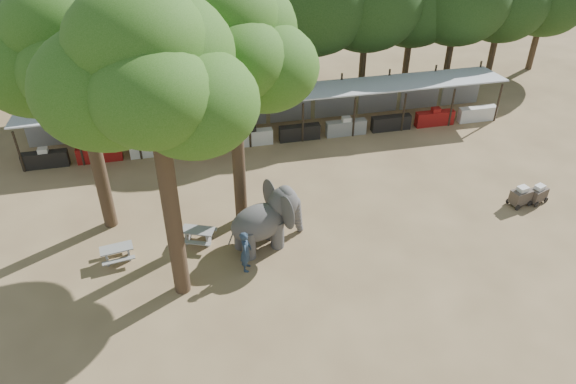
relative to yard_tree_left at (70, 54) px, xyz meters
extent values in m
plane|color=brown|center=(9.13, -7.19, -8.20)|extent=(100.00, 100.00, 0.00)
cube|color=#AFB3B7|center=(9.13, 6.81, -5.70)|extent=(28.00, 2.99, 0.39)
cylinder|color=#2D2319|center=(-3.47, 5.46, -7.00)|extent=(0.12, 0.12, 2.40)
cylinder|color=#2D2319|center=(-3.47, 8.16, -6.80)|extent=(0.12, 0.12, 2.80)
cube|color=black|center=(-3.47, 5.71, -7.75)|extent=(2.38, 0.50, 0.90)
cube|color=gray|center=(-3.47, 8.11, -7.20)|extent=(2.52, 0.12, 2.00)
cylinder|color=#2D2319|center=(-0.67, 5.46, -7.00)|extent=(0.12, 0.12, 2.40)
cylinder|color=#2D2319|center=(-0.67, 8.16, -6.80)|extent=(0.12, 0.12, 2.80)
cube|color=maroon|center=(-0.67, 5.71, -7.75)|extent=(2.38, 0.50, 0.90)
cube|color=gray|center=(-0.67, 8.11, -7.20)|extent=(2.52, 0.12, 2.00)
cylinder|color=#2D2319|center=(2.13, 5.46, -7.00)|extent=(0.12, 0.12, 2.40)
cylinder|color=#2D2319|center=(2.13, 8.16, -6.80)|extent=(0.12, 0.12, 2.80)
cube|color=silver|center=(2.13, 5.71, -7.75)|extent=(2.38, 0.50, 0.90)
cube|color=gray|center=(2.13, 8.11, -7.20)|extent=(2.52, 0.12, 2.00)
cylinder|color=#2D2319|center=(4.93, 5.46, -7.00)|extent=(0.12, 0.12, 2.40)
cylinder|color=#2D2319|center=(4.93, 8.16, -6.80)|extent=(0.12, 0.12, 2.80)
cube|color=maroon|center=(4.93, 5.71, -7.75)|extent=(2.38, 0.50, 0.90)
cube|color=gray|center=(4.93, 8.11, -7.20)|extent=(2.52, 0.12, 2.00)
cylinder|color=#2D2319|center=(7.73, 5.46, -7.00)|extent=(0.12, 0.12, 2.40)
cylinder|color=#2D2319|center=(7.73, 8.16, -6.80)|extent=(0.12, 0.12, 2.80)
cube|color=silver|center=(7.73, 5.71, -7.75)|extent=(2.38, 0.50, 0.90)
cube|color=gray|center=(7.73, 8.11, -7.20)|extent=(2.52, 0.12, 2.00)
cylinder|color=#2D2319|center=(10.53, 5.46, -7.00)|extent=(0.12, 0.12, 2.40)
cylinder|color=#2D2319|center=(10.53, 8.16, -6.80)|extent=(0.12, 0.12, 2.80)
cube|color=black|center=(10.53, 5.71, -7.75)|extent=(2.38, 0.50, 0.90)
cube|color=gray|center=(10.53, 8.11, -7.20)|extent=(2.52, 0.12, 2.00)
cylinder|color=#2D2319|center=(13.33, 5.46, -7.00)|extent=(0.12, 0.12, 2.40)
cylinder|color=#2D2319|center=(13.33, 8.16, -6.80)|extent=(0.12, 0.12, 2.80)
cube|color=gray|center=(13.33, 5.71, -7.75)|extent=(2.38, 0.50, 0.90)
cube|color=gray|center=(13.33, 8.11, -7.20)|extent=(2.52, 0.12, 2.00)
cylinder|color=#2D2319|center=(16.13, 5.46, -7.00)|extent=(0.12, 0.12, 2.40)
cylinder|color=#2D2319|center=(16.13, 8.16, -6.80)|extent=(0.12, 0.12, 2.80)
cube|color=black|center=(16.13, 5.71, -7.75)|extent=(2.38, 0.50, 0.90)
cube|color=gray|center=(16.13, 8.11, -7.20)|extent=(2.52, 0.12, 2.00)
cylinder|color=#2D2319|center=(18.93, 5.46, -7.00)|extent=(0.12, 0.12, 2.40)
cylinder|color=#2D2319|center=(18.93, 8.16, -6.80)|extent=(0.12, 0.12, 2.80)
cube|color=maroon|center=(18.93, 5.71, -7.75)|extent=(2.38, 0.50, 0.90)
cube|color=gray|center=(18.93, 8.11, -7.20)|extent=(2.52, 0.12, 2.00)
cylinder|color=#2D2319|center=(21.73, 5.46, -7.00)|extent=(0.12, 0.12, 2.40)
cylinder|color=#2D2319|center=(21.73, 8.16, -6.80)|extent=(0.12, 0.12, 2.80)
cube|color=silver|center=(21.73, 5.71, -7.75)|extent=(2.38, 0.50, 0.90)
cube|color=gray|center=(21.73, 8.11, -7.20)|extent=(2.52, 0.12, 2.00)
cylinder|color=#332316|center=(0.13, -0.19, -3.60)|extent=(0.60, 0.60, 9.20)
cone|color=#332316|center=(0.13, -0.19, 1.00)|extent=(0.57, 0.57, 2.88)
ellipsoid|color=#204E0F|center=(-1.27, 0.11, -0.38)|extent=(4.80, 4.80, 3.94)
ellipsoid|color=#204E0F|center=(1.33, -0.79, -0.78)|extent=(4.20, 4.20, 3.44)
ellipsoid|color=#204E0F|center=(0.33, 0.91, 0.22)|extent=(5.20, 5.20, 4.26)
ellipsoid|color=#204E0F|center=(0.13, -1.49, -0.08)|extent=(3.80, 3.80, 3.12)
ellipsoid|color=#204E0F|center=(-0.17, 0.01, 1.02)|extent=(4.40, 4.40, 3.61)
cylinder|color=#332316|center=(3.13, -5.19, -3.00)|extent=(0.64, 0.64, 10.40)
cone|color=#332316|center=(3.13, -5.19, 2.20)|extent=(0.61, 0.61, 3.25)
ellipsoid|color=#204E0F|center=(1.73, -4.89, 0.64)|extent=(4.80, 4.80, 3.94)
ellipsoid|color=#204E0F|center=(4.33, -5.79, 0.24)|extent=(4.20, 4.20, 3.44)
ellipsoid|color=#204E0F|center=(3.33, -4.09, 1.24)|extent=(5.20, 5.20, 4.26)
ellipsoid|color=#204E0F|center=(3.13, -6.49, 0.94)|extent=(3.80, 3.80, 3.12)
ellipsoid|color=#204E0F|center=(2.83, -4.99, 2.04)|extent=(4.40, 4.40, 3.61)
cylinder|color=#332316|center=(6.13, -1.19, -3.40)|extent=(0.56, 0.56, 9.60)
cone|color=#332316|center=(6.13, -1.19, 1.40)|extent=(0.53, 0.53, 3.00)
ellipsoid|color=#204E0F|center=(4.73, -0.89, -0.04)|extent=(4.80, 4.80, 3.94)
ellipsoid|color=#204E0F|center=(7.33, -1.79, -0.44)|extent=(4.20, 4.20, 3.44)
ellipsoid|color=#204E0F|center=(6.33, -0.09, 0.56)|extent=(5.20, 5.20, 4.26)
ellipsoid|color=#204E0F|center=(6.13, -2.49, 0.26)|extent=(3.80, 3.80, 3.12)
ellipsoid|color=#204E0F|center=(5.83, -0.99, 1.36)|extent=(4.40, 4.40, 3.61)
cylinder|color=#332316|center=(-4.20, 11.81, -6.33)|extent=(0.44, 0.44, 3.74)
ellipsoid|color=black|center=(-4.20, 11.81, -2.68)|extent=(6.46, 5.95, 5.61)
cylinder|color=#332316|center=(-0.87, 11.81, -6.33)|extent=(0.44, 0.44, 3.74)
ellipsoid|color=black|center=(-0.87, 11.81, -2.68)|extent=(6.46, 5.95, 5.61)
cylinder|color=#332316|center=(2.47, 11.81, -6.33)|extent=(0.44, 0.44, 3.74)
ellipsoid|color=black|center=(2.47, 11.81, -2.68)|extent=(6.46, 5.95, 5.61)
cylinder|color=#332316|center=(5.80, 11.81, -6.33)|extent=(0.44, 0.44, 3.74)
ellipsoid|color=black|center=(5.80, 11.81, -2.68)|extent=(6.46, 5.95, 5.61)
cylinder|color=#332316|center=(9.13, 11.81, -6.33)|extent=(0.44, 0.44, 3.74)
ellipsoid|color=black|center=(9.13, 11.81, -2.68)|extent=(6.46, 5.95, 5.61)
cylinder|color=#332316|center=(12.47, 11.81, -6.33)|extent=(0.44, 0.44, 3.74)
ellipsoid|color=black|center=(12.47, 11.81, -2.68)|extent=(6.46, 5.95, 5.61)
cylinder|color=#332316|center=(15.80, 11.81, -6.33)|extent=(0.44, 0.44, 3.74)
ellipsoid|color=black|center=(15.80, 11.81, -2.68)|extent=(6.46, 5.95, 5.61)
cylinder|color=#332316|center=(19.13, 11.81, -6.33)|extent=(0.44, 0.44, 3.74)
ellipsoid|color=black|center=(19.13, 11.81, -2.68)|extent=(6.46, 5.95, 5.61)
cylinder|color=#332316|center=(22.47, 11.81, -6.33)|extent=(0.44, 0.44, 3.74)
ellipsoid|color=black|center=(22.47, 11.81, -2.68)|extent=(6.46, 5.95, 5.61)
cylinder|color=#332316|center=(25.80, 11.81, -6.33)|extent=(0.44, 0.44, 3.74)
cylinder|color=#332316|center=(29.13, 11.81, -6.33)|extent=(0.44, 0.44, 3.74)
ellipsoid|color=#434040|center=(6.61, -3.23, -6.87)|extent=(2.89, 2.22, 1.65)
cylinder|color=#434040|center=(6.07, -3.82, -7.51)|extent=(0.74, 0.74, 1.39)
cylinder|color=#434040|center=(5.82, -3.08, -7.51)|extent=(0.74, 0.74, 1.39)
cylinder|color=#434040|center=(7.40, -3.38, -7.51)|extent=(0.74, 0.74, 1.39)
cylinder|color=#434040|center=(7.16, -2.64, -7.51)|extent=(0.74, 0.74, 1.39)
ellipsoid|color=#434040|center=(7.76, -2.85, -6.28)|extent=(1.70, 1.52, 1.53)
ellipsoid|color=#434040|center=(7.77, -3.63, -6.24)|extent=(0.62, 1.27, 1.57)
ellipsoid|color=#434040|center=(7.31, -2.21, -6.24)|extent=(0.62, 1.27, 1.57)
cone|color=#434040|center=(8.47, -2.62, -7.33)|extent=(0.79, 0.79, 1.73)
imported|color=#26384C|center=(5.84, -4.55, -7.24)|extent=(0.65, 0.80, 1.93)
cube|color=gray|center=(0.54, -2.83, -7.55)|extent=(1.44, 0.83, 0.05)
cube|color=gray|center=(0.09, -2.90, -7.88)|extent=(0.17, 0.55, 0.63)
cube|color=gray|center=(0.99, -2.76, -7.88)|extent=(0.17, 0.55, 0.63)
cube|color=gray|center=(0.61, -3.32, -7.82)|extent=(1.38, 0.43, 0.05)
cube|color=gray|center=(0.46, -2.34, -7.82)|extent=(1.38, 0.43, 0.05)
cube|color=gray|center=(4.02, -2.37, -7.52)|extent=(1.57, 1.14, 0.06)
cube|color=gray|center=(3.58, -2.20, -7.87)|extent=(0.30, 0.56, 0.66)
cube|color=gray|center=(4.46, -2.55, -7.87)|extent=(0.30, 0.56, 0.66)
cube|color=gray|center=(3.83, -2.86, -7.80)|extent=(1.41, 0.74, 0.05)
cube|color=gray|center=(4.21, -1.89, -7.80)|extent=(1.41, 0.74, 0.05)
cube|color=#3D3128|center=(19.54, -2.83, -7.72)|extent=(1.07, 0.79, 0.68)
cylinder|color=black|center=(19.24, -3.23, -8.06)|extent=(0.30, 0.12, 0.29)
cylinder|color=black|center=(19.99, -3.05, -8.06)|extent=(0.30, 0.12, 0.29)
cylinder|color=black|center=(19.09, -2.60, -8.06)|extent=(0.30, 0.12, 0.29)
cylinder|color=black|center=(19.85, -2.43, -8.06)|extent=(0.30, 0.12, 0.29)
cube|color=silver|center=(19.54, -2.83, -7.28)|extent=(0.56, 0.49, 0.24)
cube|color=#3D3128|center=(20.50, -2.79, -7.75)|extent=(1.03, 0.82, 0.63)
cylinder|color=black|center=(20.27, -3.19, -8.07)|extent=(0.27, 0.14, 0.27)
cylinder|color=black|center=(20.94, -2.94, -8.07)|extent=(0.27, 0.14, 0.27)
cylinder|color=black|center=(20.06, -2.63, -8.07)|extent=(0.27, 0.14, 0.27)
cylinder|color=black|center=(20.74, -2.38, -8.07)|extent=(0.27, 0.14, 0.27)
cube|color=silver|center=(20.50, -2.79, -7.35)|extent=(0.54, 0.49, 0.22)
camera|label=1|loc=(3.82, -22.07, 8.01)|focal=35.00mm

